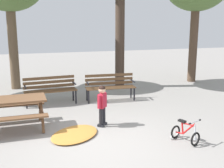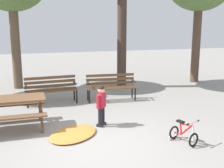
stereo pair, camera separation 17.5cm
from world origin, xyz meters
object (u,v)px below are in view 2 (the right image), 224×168
object	(u,v)px
child_standing	(101,102)
kids_bicycle	(183,134)
park_bench_far_left	(51,88)
park_bench_left	(111,85)
picnic_table	(7,105)

from	to	relation	value
child_standing	kids_bicycle	size ratio (longest dim) A/B	1.63
park_bench_far_left	park_bench_left	bearing A→B (deg)	-3.08
kids_bicycle	child_standing	bearing A→B (deg)	134.86
park_bench_left	kids_bicycle	world-z (taller)	park_bench_left
child_standing	picnic_table	bearing A→B (deg)	170.17
park_bench_far_left	park_bench_left	size ratio (longest dim) A/B	1.00
picnic_table	child_standing	distance (m)	2.26
park_bench_far_left	kids_bicycle	size ratio (longest dim) A/B	2.58
park_bench_left	child_standing	size ratio (longest dim) A/B	1.57
picnic_table	park_bench_left	world-z (taller)	park_bench_left
park_bench_left	child_standing	world-z (taller)	child_standing
picnic_table	park_bench_left	bearing A→B (deg)	30.99
park_bench_far_left	child_standing	size ratio (longest dim) A/B	1.58
park_bench_far_left	kids_bicycle	distance (m)	4.57
park_bench_left	kids_bicycle	distance (m)	3.77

